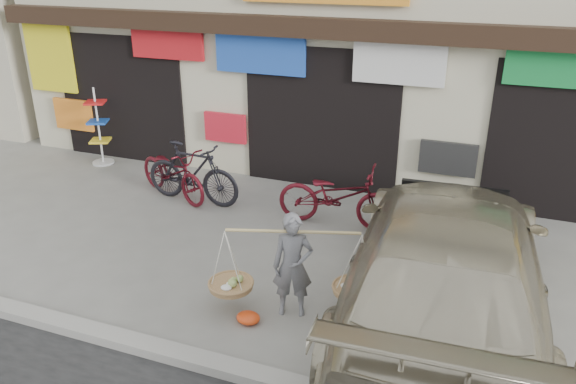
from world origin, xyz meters
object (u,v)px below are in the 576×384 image
at_px(suv, 446,263).
at_px(display_rack, 99,134).
at_px(street_vendor, 293,270).
at_px(bike_2, 337,196).
at_px(bike_0, 173,172).
at_px(bike_1, 192,173).

height_order(suv, display_rack, display_rack).
distance_m(street_vendor, bike_2, 2.62).
relative_size(bike_0, bike_1, 0.99).
distance_m(bike_2, display_rack, 5.73).
height_order(bike_2, display_rack, display_rack).
xyz_separation_m(bike_2, display_rack, (-5.63, 1.08, 0.14)).
bearing_deg(street_vendor, bike_1, 120.86).
distance_m(street_vendor, bike_1, 3.91).
bearing_deg(street_vendor, suv, -1.24).
bearing_deg(bike_1, bike_2, -86.39).
distance_m(bike_0, bike_2, 3.22).
xyz_separation_m(street_vendor, bike_0, (-3.38, 2.68, -0.13)).
height_order(bike_0, bike_2, bike_2).
distance_m(bike_1, display_rack, 3.08).
height_order(bike_0, bike_1, bike_1).
distance_m(bike_0, suv, 5.62).
relative_size(bike_1, bike_2, 0.94).
relative_size(street_vendor, bike_2, 1.02).
height_order(bike_1, bike_2, bike_1).
height_order(street_vendor, display_rack, display_rack).
height_order(street_vendor, bike_1, street_vendor).
xyz_separation_m(bike_1, display_rack, (-2.88, 1.09, 0.10)).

